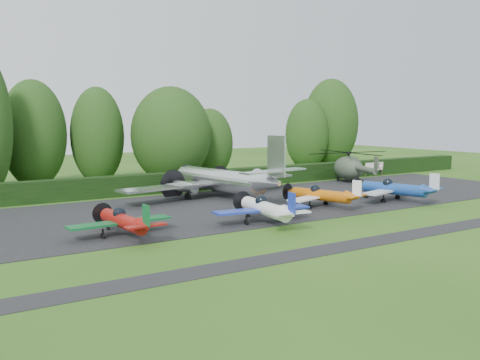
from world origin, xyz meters
TOP-DOWN VIEW (x-y plane):
  - ground at (0.00, 0.00)m, footprint 160.00×160.00m
  - apron at (0.00, 10.00)m, footprint 70.00×18.00m
  - taxiway_verge at (0.00, -6.00)m, footprint 70.00×2.00m
  - hedgerow at (0.00, 21.00)m, footprint 90.00×1.60m
  - transport_plane at (2.12, 14.24)m, footprint 20.08×15.40m
  - light_plane_red at (-11.50, 3.54)m, footprint 6.91×7.27m
  - light_plane_white at (-1.31, 2.04)m, footprint 7.46×7.84m
  - light_plane_orange at (6.82, 5.29)m, footprint 6.95×7.31m
  - light_plane_blue at (14.60, 4.14)m, footprint 7.62×8.01m
  - helicopter at (21.30, 16.98)m, footprint 11.24×13.15m
  - sign_board at (28.50, 19.79)m, footprint 3.20×0.12m
  - tree_0 at (3.26, 27.68)m, footprint 9.31×9.31m
  - tree_2 at (9.45, 29.56)m, footprint 5.90×5.90m
  - tree_5 at (-11.15, 31.76)m, footprint 6.96×6.96m
  - tree_7 at (32.11, 32.35)m, footprint 8.34×8.34m
  - tree_8 at (26.87, 31.55)m, footprint 6.35×6.35m
  - tree_9 at (-4.29, 31.22)m, footprint 6.04×6.04m

SIDE VIEW (x-z plane):
  - ground at x=0.00m, z-range 0.00..0.00m
  - hedgerow at x=0.00m, z-range -1.00..1.00m
  - taxiway_verge at x=0.00m, z-range 0.00..0.00m
  - apron at x=0.00m, z-range 0.00..0.01m
  - light_plane_red at x=-11.50m, z-range -0.22..2.43m
  - light_plane_orange at x=6.82m, z-range -0.22..2.45m
  - light_plane_white at x=-1.31m, z-range -0.24..2.63m
  - sign_board at x=28.50m, z-range 0.32..2.12m
  - light_plane_blue at x=14.60m, z-range -0.24..2.68m
  - transport_plane at x=2.12m, z-range -1.42..5.01m
  - helicopter at x=21.30m, z-range 0.13..3.75m
  - tree_2 at x=9.45m, z-range -0.01..8.74m
  - tree_8 at x=26.87m, z-range -0.01..10.25m
  - tree_9 at x=-4.29m, z-range -0.02..11.14m
  - tree_0 at x=3.26m, z-range -0.01..11.23m
  - tree_5 at x=-11.15m, z-range -0.01..11.76m
  - tree_7 at x=32.11m, z-range -0.01..13.40m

